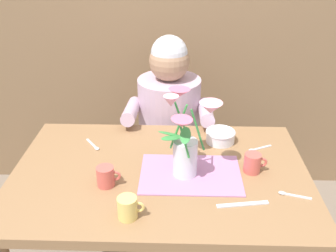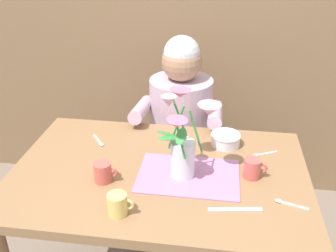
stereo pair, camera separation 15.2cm
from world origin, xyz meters
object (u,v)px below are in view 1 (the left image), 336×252
object	(u,v)px
dinner_knife	(243,204)
tea_cup	(253,163)
coffee_cup	(128,208)
ceramic_mug	(106,176)
seated_person	(169,135)
ceramic_bowl	(220,136)
flower_vase	(187,138)

from	to	relation	value
dinner_knife	tea_cup	distance (m)	0.23
coffee_cup	tea_cup	size ratio (longest dim) A/B	1.00
coffee_cup	ceramic_mug	bearing A→B (deg)	120.49
ceramic_mug	seated_person	bearing A→B (deg)	73.03
ceramic_bowl	tea_cup	xyz separation A→B (m)	(0.11, -0.24, 0.01)
seated_person	ceramic_mug	distance (m)	0.78
ceramic_bowl	ceramic_mug	size ratio (longest dim) A/B	1.46
seated_person	ceramic_mug	bearing A→B (deg)	-110.00
tea_cup	ceramic_mug	bearing A→B (deg)	-169.04
seated_person	ceramic_mug	world-z (taller)	seated_person
ceramic_bowl	ceramic_mug	distance (m)	0.58
flower_vase	ceramic_bowl	world-z (taller)	flower_vase
tea_cup	coffee_cup	bearing A→B (deg)	-148.12
flower_vase	ceramic_mug	xyz separation A→B (m)	(-0.30, -0.09, -0.13)
ceramic_mug	coffee_cup	size ratio (longest dim) A/B	1.00
ceramic_bowl	coffee_cup	distance (m)	0.64
ceramic_bowl	tea_cup	bearing A→B (deg)	-65.66
flower_vase	ceramic_mug	size ratio (longest dim) A/B	3.65
seated_person	coffee_cup	xyz separation A→B (m)	(-0.11, -0.90, 0.22)
dinner_knife	ceramic_mug	world-z (taller)	ceramic_mug
coffee_cup	tea_cup	world-z (taller)	same
dinner_knife	ceramic_bowl	bearing A→B (deg)	86.32
dinner_knife	ceramic_mug	xyz separation A→B (m)	(-0.50, 0.10, 0.04)
ceramic_bowl	ceramic_mug	bearing A→B (deg)	-143.07
seated_person	tea_cup	world-z (taller)	seated_person
flower_vase	seated_person	bearing A→B (deg)	97.63
flower_vase	dinner_knife	world-z (taller)	flower_vase
tea_cup	flower_vase	bearing A→B (deg)	-174.83
seated_person	flower_vase	bearing A→B (deg)	-85.40
flower_vase	ceramic_mug	bearing A→B (deg)	-164.12
flower_vase	dinner_knife	distance (m)	0.32
ceramic_bowl	seated_person	bearing A→B (deg)	123.52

